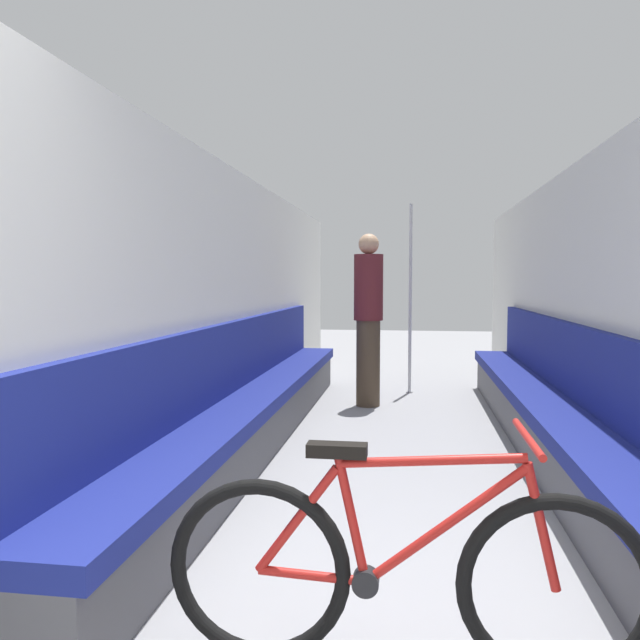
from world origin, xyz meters
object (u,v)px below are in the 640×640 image
bicycle (402,573)px  passenger_standing (368,317)px  bench_seat_row_left (253,406)px  bench_seat_row_right (552,415)px  grab_pole_near (410,301)px

bicycle → passenger_standing: bearing=84.6°
bench_seat_row_left → bicycle: (1.19, -2.67, 0.02)m
bench_seat_row_left → passenger_standing: bearing=65.5°
bench_seat_row_right → bicycle: bearing=-111.4°
bench_seat_row_right → grab_pole_near: bearing=112.3°
grab_pole_near → passenger_standing: size_ratio=1.22×
bench_seat_row_right → passenger_standing: 2.33m
bench_seat_row_right → bicycle: bench_seat_row_right is taller
bench_seat_row_left → grab_pole_near: bearing=64.5°
bench_seat_row_left → bench_seat_row_right: 2.24m
bicycle → bench_seat_row_left: bearing=103.2°
bench_seat_row_left → bench_seat_row_right: same height
bench_seat_row_left → grab_pole_near: (1.20, 2.53, 0.74)m
bicycle → passenger_standing: passenger_standing is taller
bicycle → passenger_standing: (-0.41, 4.38, 0.58)m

